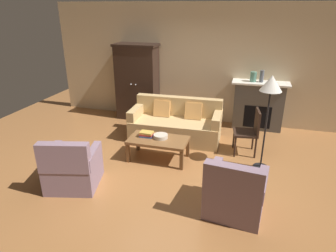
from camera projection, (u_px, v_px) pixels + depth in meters
ground_plane at (167, 165)px, 5.41m from camera, size 9.60×9.60×0.00m
back_wall at (196, 64)px, 7.15m from camera, size 7.20×0.10×2.80m
fireplace at (258, 105)px, 6.85m from camera, size 1.26×0.48×1.12m
armoire at (137, 82)px, 7.39m from camera, size 1.06×0.57×1.87m
couch at (176, 125)px, 6.41m from camera, size 1.94×0.90×0.86m
coffee_table at (158, 141)px, 5.50m from camera, size 1.10×0.60×0.42m
fruit_bowl at (161, 136)px, 5.51m from camera, size 0.27×0.27×0.07m
book_stack at (146, 134)px, 5.56m from camera, size 0.25×0.18×0.10m
mantel_vase_jade at (253, 77)px, 6.63m from camera, size 0.14×0.14×0.22m
mantel_vase_slate at (262, 76)px, 6.58m from camera, size 0.09×0.09×0.26m
armchair_near_left at (72, 169)px, 4.69m from camera, size 0.92×0.93×0.88m
armchair_near_right at (235, 193)px, 4.07m from camera, size 0.85×0.85×0.88m
side_chair_wooden at (250, 129)px, 5.67m from camera, size 0.50×0.50×0.90m
floor_lamp at (271, 89)px, 4.80m from camera, size 0.36×0.36×1.68m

